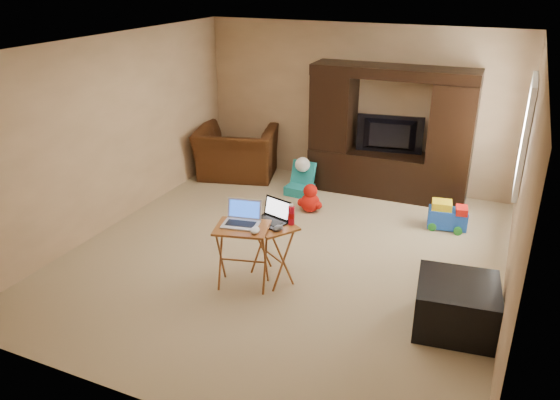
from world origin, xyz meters
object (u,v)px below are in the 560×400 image
at_px(recliner, 237,152).
at_px(tray_table_right, 272,252).
at_px(plush_toy, 310,198).
at_px(laptop_right, 269,213).
at_px(mouse_left, 255,230).
at_px(ottoman, 456,306).
at_px(entertainment_center, 390,133).
at_px(child_rocker, 300,179).
at_px(laptop_left, 240,215).
at_px(mouse_right, 278,228).
at_px(tray_table_left, 243,257).
at_px(water_bottle, 291,215).
at_px(television, 389,136).
at_px(push_toy, 448,215).

xyz_separation_m(recliner, tray_table_right, (1.91, -2.76, -0.07)).
relative_size(plush_toy, laptop_right, 1.19).
xyz_separation_m(recliner, mouse_left, (1.88, -3.10, 0.34)).
bearing_deg(ottoman, recliner, 143.90).
height_order(entertainment_center, plush_toy, entertainment_center).
relative_size(recliner, child_rocker, 2.56).
xyz_separation_m(entertainment_center, tray_table_right, (-0.56, -3.02, -0.63)).
relative_size(plush_toy, laptop_left, 1.12).
bearing_deg(plush_toy, mouse_right, -78.88).
height_order(laptop_left, mouse_right, laptop_left).
bearing_deg(child_rocker, tray_table_right, -69.97).
xyz_separation_m(plush_toy, tray_table_left, (0.04, -2.16, 0.15)).
xyz_separation_m(child_rocker, water_bottle, (0.85, -2.36, 0.54)).
height_order(laptop_right, water_bottle, laptop_right).
bearing_deg(tray_table_left, television, 62.48).
xyz_separation_m(push_toy, tray_table_left, (-1.84, -2.39, 0.17)).
xyz_separation_m(ottoman, mouse_left, (-2.05, -0.24, 0.51)).
distance_m(laptop_left, mouse_left, 0.26).
height_order(push_toy, mouse_right, mouse_right).
bearing_deg(recliner, child_rocker, 150.66).
relative_size(recliner, plush_toy, 3.00).
distance_m(recliner, mouse_left, 3.64).
bearing_deg(laptop_right, child_rocker, 120.78).
height_order(push_toy, mouse_left, mouse_left).
bearing_deg(child_rocker, push_toy, -2.80).
height_order(recliner, tray_table_left, recliner).
height_order(ottoman, laptop_right, laptop_right).
xyz_separation_m(ottoman, laptop_left, (-2.27, -0.14, 0.60)).
xyz_separation_m(television, tray_table_right, (-0.56, -2.99, -0.59)).
bearing_deg(entertainment_center, plush_toy, -127.55).
xyz_separation_m(plush_toy, ottoman, (2.28, -1.99, 0.03)).
distance_m(tray_table_right, mouse_left, 0.53).
bearing_deg(mouse_left, ottoman, 6.61).
bearing_deg(plush_toy, recliner, 152.17).
bearing_deg(ottoman, laptop_right, 176.68).
bearing_deg(tray_table_left, push_toy, 38.37).
xyz_separation_m(laptop_right, water_bottle, (0.24, 0.06, -0.01)).
bearing_deg(push_toy, plush_toy, 177.92).
distance_m(entertainment_center, child_rocker, 1.53).
bearing_deg(tray_table_left, ottoman, -9.77).
xyz_separation_m(entertainment_center, tray_table_left, (-0.78, -3.28, -0.61)).
xyz_separation_m(recliner, child_rocker, (1.26, -0.32, -0.16)).
bearing_deg(entertainment_center, child_rocker, -155.86).
xyz_separation_m(push_toy, mouse_left, (-1.65, -2.46, 0.56)).
bearing_deg(ottoman, tray_table_right, 177.18).
bearing_deg(ottoman, entertainment_center, 115.02).
xyz_separation_m(laptop_left, water_bottle, (0.45, 0.32, -0.06)).
height_order(child_rocker, mouse_right, mouse_right).
xyz_separation_m(push_toy, tray_table_right, (-1.62, -2.13, 0.15)).
bearing_deg(ottoman, child_rocker, 136.38).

